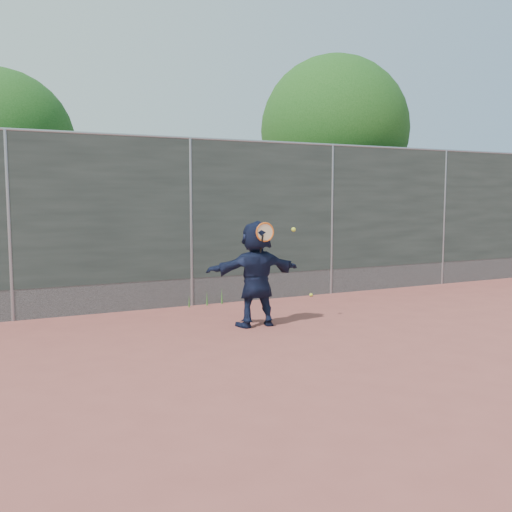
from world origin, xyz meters
name	(u,v)px	position (x,y,z in m)	size (l,w,h in m)	color
ground	(284,352)	(0.00, 0.00, 0.00)	(80.00, 80.00, 0.00)	#9E4C42
player	(256,274)	(0.33, 1.50, 0.81)	(1.49, 0.48, 1.61)	#131A35
ball_ground	(311,295)	(2.44, 3.35, 0.03)	(0.07, 0.07, 0.07)	#D1DF31
fence	(191,218)	(0.00, 3.50, 1.58)	(20.00, 0.06, 3.03)	#38423D
swing_action	(268,233)	(0.43, 1.31, 1.43)	(0.72, 0.17, 0.51)	orange
tree_right	(339,135)	(4.68, 5.75, 3.49)	(3.78, 3.60, 5.39)	#382314
tree_left	(7,149)	(-2.85, 6.55, 2.94)	(3.15, 3.00, 4.53)	#382314
weed_clump	(209,298)	(0.29, 3.38, 0.13)	(0.68, 0.07, 0.30)	#387226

